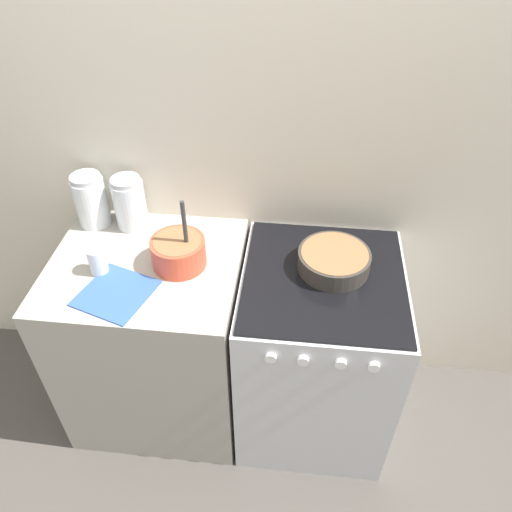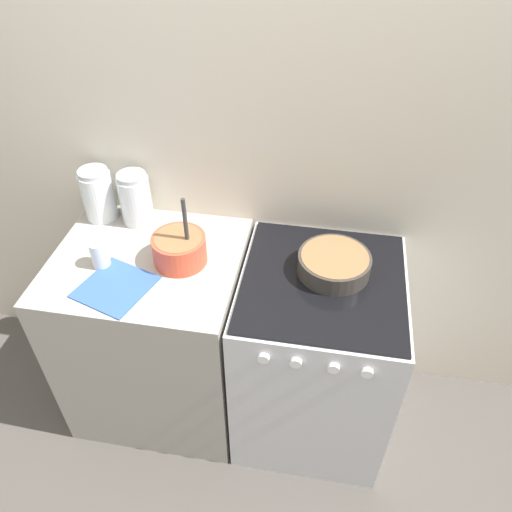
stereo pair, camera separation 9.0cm
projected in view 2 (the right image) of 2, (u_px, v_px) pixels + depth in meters
The scene contains 10 objects.
ground_plane at pixel (228, 464), 2.23m from camera, with size 12.00×12.00×0.00m, color #4C4742.
wall_back at pixel (253, 151), 1.96m from camera, with size 4.48×0.05×2.40m.
countertop_cabinet at pixel (159, 333), 2.24m from camera, with size 0.74×0.65×0.88m.
stove at pixel (315, 354), 2.15m from camera, with size 0.63×0.67×0.88m.
mixing_bowl at pixel (179, 248), 1.90m from camera, with size 0.21×0.21×0.29m.
baking_pan at pixel (334, 263), 1.87m from camera, with size 0.27×0.27×0.08m.
storage_jar_left at pixel (99, 197), 2.10m from camera, with size 0.13×0.13×0.23m.
storage_jar_middle at pixel (136, 201), 2.08m from camera, with size 0.13×0.13×0.23m.
tin_can at pixel (100, 254), 1.88m from camera, with size 0.07×0.07×0.11m.
recipe_page at pixel (115, 287), 1.82m from camera, with size 0.30×0.30×0.01m.
Camera 2 is at (0.31, -1.05, 2.16)m, focal length 35.00 mm.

